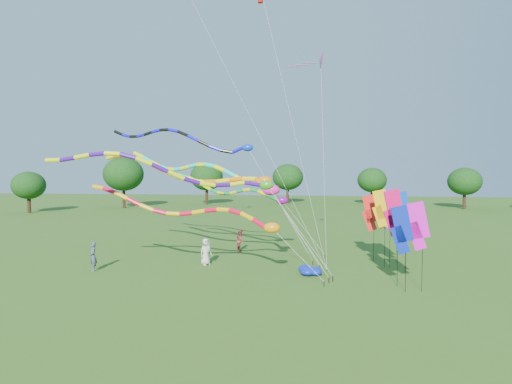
# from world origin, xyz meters

# --- Properties ---
(ground) EXTENTS (160.00, 160.00, 0.00)m
(ground) POSITION_xyz_m (0.00, 0.00, 0.00)
(ground) COLOR #245416
(ground) RESTS_ON ground
(tree_ring) EXTENTS (118.22, 113.37, 9.60)m
(tree_ring) POSITION_xyz_m (-1.75, -3.38, 5.63)
(tree_ring) COLOR #382314
(tree_ring) RESTS_ON ground
(tube_kite_red) EXTENTS (13.61, 2.20, 5.75)m
(tube_kite_red) POSITION_xyz_m (-4.54, 2.65, 3.65)
(tube_kite_red) COLOR black
(tube_kite_red) RESTS_ON ground
(tube_kite_orange) EXTENTS (15.34, 5.99, 7.85)m
(tube_kite_orange) POSITION_xyz_m (-5.23, 5.21, 5.73)
(tube_kite_orange) COLOR black
(tube_kite_orange) RESTS_ON ground
(tube_kite_purple) EXTENTS (14.64, 2.95, 7.64)m
(tube_kite_purple) POSITION_xyz_m (-5.07, 0.73, 5.92)
(tube_kite_purple) COLOR black
(tube_kite_purple) RESTS_ON ground
(tube_kite_blue) EXTENTS (14.78, 3.77, 9.63)m
(tube_kite_blue) POSITION_xyz_m (-6.77, 7.97, 8.13)
(tube_kite_blue) COLOR black
(tube_kite_blue) RESTS_ON ground
(tube_kite_cyan) EXTENTS (13.67, 5.02, 7.94)m
(tube_kite_cyan) POSITION_xyz_m (-5.16, 7.42, 5.98)
(tube_kite_cyan) COLOR black
(tube_kite_cyan) RESTS_ON ground
(tube_kite_green) EXTENTS (11.88, 3.94, 6.37)m
(tube_kite_green) POSITION_xyz_m (-3.70, 10.42, 4.47)
(tube_kite_green) COLOR black
(tube_kite_green) RESTS_ON ground
(delta_kite_high_c) EXTENTS (2.86, 4.83, 14.10)m
(delta_kite_high_c) POSITION_xyz_m (2.12, 8.15, 13.38)
(delta_kite_high_c) COLOR black
(delta_kite_high_c) RESTS_ON ground
(banner_pole_red) EXTENTS (1.16, 0.11, 4.48)m
(banner_pole_red) POSITION_xyz_m (5.49, 8.15, 3.22)
(banner_pole_red) COLOR black
(banner_pole_red) RESTS_ON ground
(banner_pole_magenta_a) EXTENTS (1.15, 0.33, 5.14)m
(banner_pole_magenta_a) POSITION_xyz_m (5.84, 1.85, 3.87)
(banner_pole_magenta_a) COLOR black
(banner_pole_magenta_a) RESTS_ON ground
(banner_pole_blue_a) EXTENTS (1.16, 0.17, 4.37)m
(banner_pole_blue_a) POSITION_xyz_m (6.05, 0.89, 3.11)
(banner_pole_blue_a) COLOR black
(banner_pole_blue_a) RESTS_ON ground
(banner_pole_green) EXTENTS (1.14, 0.41, 4.23)m
(banner_pole_green) POSITION_xyz_m (6.89, 7.83, 2.98)
(banner_pole_green) COLOR black
(banner_pole_green) RESTS_ON ground
(banner_pole_blue_b) EXTENTS (1.16, 0.14, 4.85)m
(banner_pole_blue_b) POSITION_xyz_m (6.91, 5.15, 3.59)
(banner_pole_blue_b) COLOR black
(banner_pole_blue_b) RESTS_ON ground
(banner_pole_magenta_b) EXTENTS (1.15, 0.33, 4.55)m
(banner_pole_magenta_b) POSITION_xyz_m (6.89, 1.15, 3.29)
(banner_pole_magenta_b) COLOR black
(banner_pole_magenta_b) RESTS_ON ground
(banner_pole_violet) EXTENTS (1.11, 0.50, 4.89)m
(banner_pole_violet) POSITION_xyz_m (6.24, 6.43, 3.63)
(banner_pole_violet) COLOR black
(banner_pole_violet) RESTS_ON ground
(banner_pole_orange) EXTENTS (1.15, 0.32, 4.91)m
(banner_pole_orange) POSITION_xyz_m (5.93, 6.47, 3.64)
(banner_pole_orange) COLOR black
(banner_pole_orange) RESTS_ON ground
(blue_nylon_heap) EXTENTS (1.73, 1.41, 0.47)m
(blue_nylon_heap) POSITION_xyz_m (1.29, 4.12, 0.22)
(blue_nylon_heap) COLOR #0D25B2
(blue_nylon_heap) RESTS_ON ground
(person_a) EXTENTS (0.95, 0.99, 1.71)m
(person_a) POSITION_xyz_m (-5.11, 5.51, 0.85)
(person_a) COLOR beige
(person_a) RESTS_ON ground
(person_b) EXTENTS (0.73, 0.77, 1.77)m
(person_b) POSITION_xyz_m (-11.42, 2.96, 0.89)
(person_b) COLOR #434A5E
(person_b) RESTS_ON ground
(person_c) EXTENTS (0.63, 0.80, 1.60)m
(person_c) POSITION_xyz_m (-3.65, 10.24, 0.80)
(person_c) COLOR brown
(person_c) RESTS_ON ground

